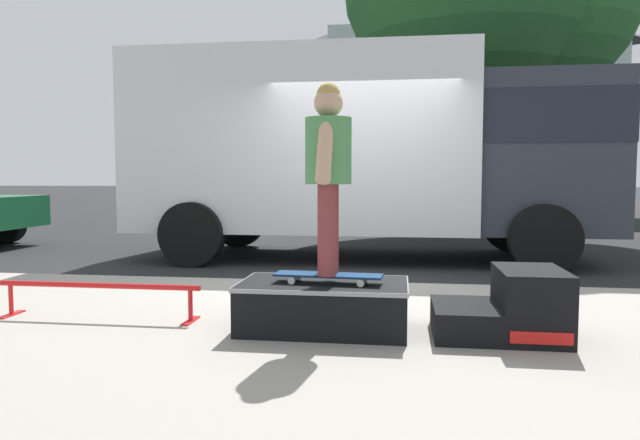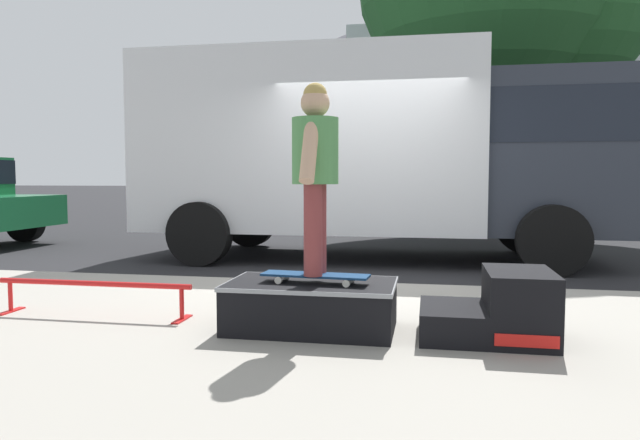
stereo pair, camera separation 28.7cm
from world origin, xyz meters
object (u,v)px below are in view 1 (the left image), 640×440
object	(u,v)px
skate_box	(324,304)
box_truck	(368,147)
grind_rail	(98,291)
kicker_ramp	(510,308)
skater_kid	(328,163)
skateboard	(328,276)

from	to	relation	value
skate_box	box_truck	world-z (taller)	box_truck
skate_box	grind_rail	xyz separation A→B (m)	(-1.82, 0.09, 0.03)
box_truck	kicker_ramp	bearing A→B (deg)	-74.92
skate_box	skater_kid	xyz separation A→B (m)	(0.04, -0.05, 1.03)
kicker_ramp	skateboard	distance (m)	1.30
skate_box	skater_kid	world-z (taller)	skater_kid
box_truck	skater_kid	bearing A→B (deg)	-90.18
skate_box	skateboard	size ratio (longest dim) A/B	1.55
kicker_ramp	box_truck	distance (m)	5.06
skater_kid	box_truck	xyz separation A→B (m)	(0.01, 4.75, 0.36)
skater_kid	kicker_ramp	bearing A→B (deg)	2.16
box_truck	grind_rail	bearing A→B (deg)	-112.08
skateboard	skater_kid	distance (m)	0.81
skateboard	skater_kid	xyz separation A→B (m)	(0.00, 0.00, 0.81)
grind_rail	kicker_ramp	bearing A→B (deg)	-1.67
skate_box	grind_rail	distance (m)	1.82
skate_box	skater_kid	size ratio (longest dim) A/B	0.90
skateboard	box_truck	distance (m)	4.89
box_truck	skate_box	bearing A→B (deg)	-90.65
kicker_ramp	skateboard	bearing A→B (deg)	-177.84
skateboard	box_truck	bearing A→B (deg)	89.82
skate_box	kicker_ramp	distance (m)	1.32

